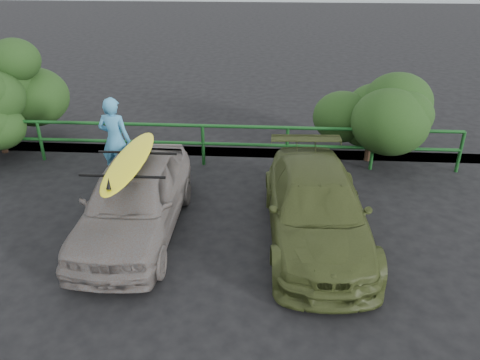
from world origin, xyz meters
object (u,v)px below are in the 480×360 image
(olive_vehicle, at_px, (316,208))
(sedan, at_px, (134,199))
(surfboard, at_px, (130,161))
(man, at_px, (115,140))
(guardrail, at_px, (162,144))

(olive_vehicle, bearing_deg, sedan, 177.41)
(sedan, bearing_deg, olive_vehicle, 0.42)
(olive_vehicle, xyz_separation_m, surfboard, (-3.28, -0.01, 0.84))
(sedan, relative_size, man, 2.07)
(guardrail, relative_size, man, 7.21)
(sedan, bearing_deg, surfboard, 0.00)
(surfboard, bearing_deg, guardrail, 93.41)
(sedan, bearing_deg, man, 115.19)
(sedan, height_order, surfboard, surfboard)
(man, bearing_deg, guardrail, -121.94)
(guardrail, height_order, olive_vehicle, olive_vehicle)
(olive_vehicle, bearing_deg, guardrail, 136.12)
(guardrail, distance_m, olive_vehicle, 4.57)
(man, bearing_deg, olive_vehicle, 162.13)
(guardrail, distance_m, sedan, 3.03)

